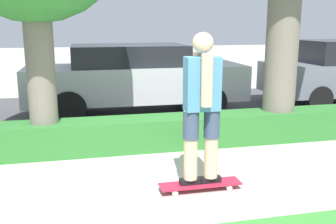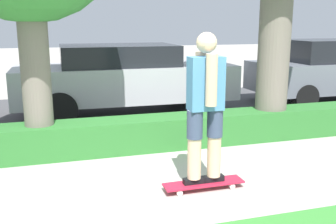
% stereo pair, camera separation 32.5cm
% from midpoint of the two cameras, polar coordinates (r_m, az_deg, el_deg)
% --- Properties ---
extents(ground_plane, '(60.00, 60.00, 0.00)m').
position_cam_midpoint_polar(ground_plane, '(4.91, 1.80, -10.92)').
color(ground_plane, '#ADA89E').
extents(street_asphalt, '(18.48, 5.00, 0.01)m').
position_cam_midpoint_polar(street_asphalt, '(8.85, -5.13, -0.15)').
color(street_asphalt, '#474749').
rests_on(street_asphalt, ground_plane).
extents(hedge_row, '(18.48, 0.60, 0.50)m').
position_cam_midpoint_polar(hedge_row, '(6.30, -1.89, -3.11)').
color(hedge_row, '#2D702D').
rests_on(hedge_row, ground_plane).
extents(skateboard, '(0.99, 0.24, 0.09)m').
position_cam_midpoint_polar(skateboard, '(4.84, 6.65, -10.41)').
color(skateboard, red).
rests_on(skateboard, ground_plane).
extents(skater_person, '(0.51, 0.46, 1.79)m').
position_cam_midpoint_polar(skater_person, '(4.55, 6.96, 0.91)').
color(skater_person, black).
rests_on(skater_person, skateboard).
extents(parked_car_middle, '(4.69, 1.94, 1.52)m').
position_cam_midpoint_polar(parked_car_middle, '(8.72, -3.85, 5.11)').
color(parked_car_middle, '#B7B7BC').
rests_on(parked_car_middle, ground_plane).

